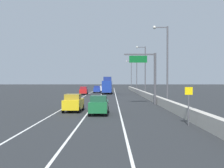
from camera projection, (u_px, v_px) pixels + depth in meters
name	position (u px, v px, depth m)	size (l,w,h in m)	color
ground_plane	(111.00, 94.00, 69.94)	(320.00, 320.00, 0.00)	#26282B
lane_stripe_left	(87.00, 96.00, 60.97)	(0.16, 130.00, 0.00)	silver
lane_stripe_center	(102.00, 96.00, 60.95)	(0.16, 130.00, 0.00)	silver
lane_stripe_right	(117.00, 96.00, 60.94)	(0.16, 130.00, 0.00)	silver
jersey_barrier_right	(153.00, 97.00, 45.90)	(0.60, 120.00, 1.10)	#B2ADA3
overhead_sign_gantry	(151.00, 72.00, 38.54)	(4.68, 0.36, 7.50)	#47474C
speed_advisory_sign	(190.00, 103.00, 20.62)	(0.60, 0.11, 3.00)	#4C4C51
lamp_post_right_second	(167.00, 60.00, 36.45)	(2.14, 0.44, 11.03)	#4C4C51
lamp_post_right_third	(145.00, 68.00, 58.38)	(2.14, 0.44, 11.03)	#4C4C51
lamp_post_right_fourth	(137.00, 71.00, 80.30)	(2.14, 0.44, 11.03)	#4C4C51
lamp_post_right_fifth	(132.00, 73.00, 102.22)	(2.14, 0.44, 11.03)	#4C4C51
car_blue_0	(98.00, 89.00, 74.94)	(2.03, 4.64, 2.00)	#1E389E
car_white_1	(101.00, 89.00, 82.30)	(1.97, 4.49, 1.86)	white
car_red_2	(85.00, 90.00, 65.97)	(1.99, 4.85, 1.98)	red
car_green_3	(100.00, 105.00, 27.31)	(1.97, 4.16, 1.97)	#196033
car_yellow_4	(75.00, 103.00, 29.87)	(2.02, 4.10, 1.99)	gold
box_truck	(108.00, 86.00, 69.54)	(2.60, 8.57, 4.48)	navy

